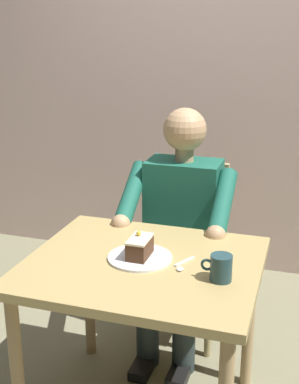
# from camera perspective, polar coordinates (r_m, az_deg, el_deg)

# --- Properties ---
(cafe_rear_panel) EXTENTS (6.40, 0.12, 3.00)m
(cafe_rear_panel) POSITION_cam_1_polar(r_m,az_deg,el_deg) (3.37, 8.23, 16.38)
(cafe_rear_panel) COLOR beige
(cafe_rear_panel) RESTS_ON ground
(dining_table) EXTENTS (0.90, 0.77, 0.71)m
(dining_table) POSITION_cam_1_polar(r_m,az_deg,el_deg) (2.05, -0.71, -10.04)
(dining_table) COLOR tan
(dining_table) RESTS_ON ground
(chair) EXTENTS (0.42, 0.42, 0.90)m
(chair) POSITION_cam_1_polar(r_m,az_deg,el_deg) (2.74, 4.16, -5.39)
(chair) COLOR tan
(chair) RESTS_ON ground
(seated_person) EXTENTS (0.53, 0.58, 1.22)m
(seated_person) POSITION_cam_1_polar(r_m,az_deg,el_deg) (2.53, 3.28, -4.03)
(seated_person) COLOR #1A5B49
(seated_person) RESTS_ON ground
(dessert_plate) EXTENTS (0.25, 0.25, 0.01)m
(dessert_plate) POSITION_cam_1_polar(r_m,az_deg,el_deg) (2.02, -1.08, -7.27)
(dessert_plate) COLOR white
(dessert_plate) RESTS_ON dining_table
(cake_slice) EXTENTS (0.08, 0.13, 0.10)m
(cake_slice) POSITION_cam_1_polar(r_m,az_deg,el_deg) (2.01, -1.09, -6.12)
(cake_slice) COLOR #482B19
(cake_slice) RESTS_ON dessert_plate
(coffee_cup) EXTENTS (0.11, 0.08, 0.10)m
(coffee_cup) POSITION_cam_1_polar(r_m,az_deg,el_deg) (1.86, 7.90, -8.28)
(coffee_cup) COLOR #203F45
(coffee_cup) RESTS_ON dining_table
(dessert_spoon) EXTENTS (0.06, 0.14, 0.01)m
(dessert_spoon) POSITION_cam_1_polar(r_m,az_deg,el_deg) (1.97, 3.64, -8.13)
(dessert_spoon) COLOR silver
(dessert_spoon) RESTS_ON dining_table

